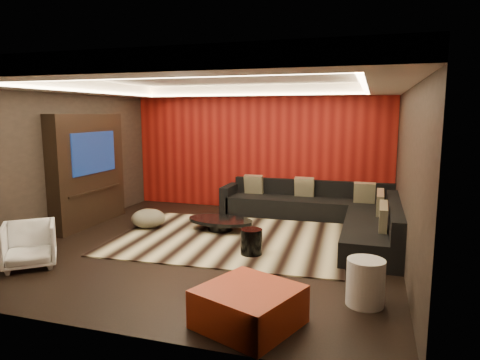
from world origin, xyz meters
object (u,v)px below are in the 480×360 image
(drum_stool, at_px, (251,242))
(sectional_sofa, at_px, (329,213))
(orange_ottoman, at_px, (249,307))
(armchair, at_px, (29,245))
(coffee_table, at_px, (220,224))
(white_side_table, at_px, (365,282))

(drum_stool, distance_m, sectional_sofa, 2.34)
(orange_ottoman, bearing_deg, armchair, 168.43)
(drum_stool, bearing_deg, sectional_sofa, 65.28)
(coffee_table, bearing_deg, drum_stool, -51.08)
(white_side_table, xyz_separation_m, orange_ottoman, (-1.16, -0.87, -0.07))
(drum_stool, bearing_deg, armchair, -153.93)
(coffee_table, xyz_separation_m, orange_ottoman, (1.53, -3.33, 0.08))
(coffee_table, distance_m, orange_ottoman, 3.67)
(coffee_table, relative_size, sectional_sofa, 0.35)
(drum_stool, height_order, sectional_sofa, sectional_sofa)
(orange_ottoman, bearing_deg, white_side_table, 36.89)
(orange_ottoman, relative_size, armchair, 1.29)
(drum_stool, distance_m, armchair, 3.28)
(coffee_table, bearing_deg, white_side_table, -42.49)
(white_side_table, xyz_separation_m, armchair, (-4.69, -0.15, 0.05))
(white_side_table, relative_size, sectional_sofa, 0.15)
(coffee_table, relative_size, armchair, 1.78)
(armchair, height_order, sectional_sofa, sectional_sofa)
(sectional_sofa, bearing_deg, white_side_table, -77.37)
(drum_stool, height_order, white_side_table, white_side_table)
(orange_ottoman, xyz_separation_m, sectional_sofa, (0.39, 4.29, 0.06))
(white_side_table, bearing_deg, orange_ottoman, -143.11)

